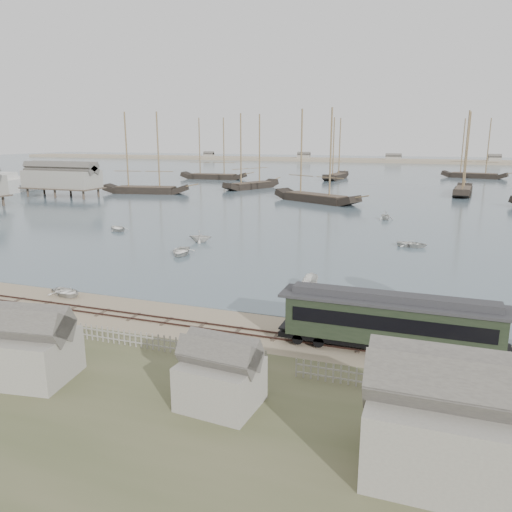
% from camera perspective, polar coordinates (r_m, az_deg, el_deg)
% --- Properties ---
extents(ground, '(600.00, 600.00, 0.00)m').
position_cam_1_polar(ground, '(39.02, 0.34, -7.76)').
color(ground, gray).
rests_on(ground, ground).
extents(harbor_water, '(600.00, 336.00, 0.06)m').
position_cam_1_polar(harbor_water, '(205.15, 16.41, 9.10)').
color(harbor_water, '#475B66').
rests_on(harbor_water, ground).
extents(rail_track, '(120.00, 1.80, 0.16)m').
position_cam_1_polar(rail_track, '(37.26, -0.69, -8.75)').
color(rail_track, '#39241F').
rests_on(rail_track, ground).
extents(picket_fence_west, '(19.00, 0.10, 1.20)m').
position_cam_1_polar(picket_fence_west, '(35.90, -13.48, -10.11)').
color(picket_fence_west, gray).
rests_on(picket_fence_west, ground).
extents(picket_fence_east, '(15.00, 0.10, 1.20)m').
position_cam_1_polar(picket_fence_east, '(30.35, 18.90, -15.11)').
color(picket_fence_east, gray).
rests_on(picket_fence_east, ground).
extents(shed_left, '(5.00, 4.00, 4.10)m').
position_cam_1_polar(shed_left, '(33.74, -24.30, -12.60)').
color(shed_left, gray).
rests_on(shed_left, ground).
extents(shed_mid, '(4.00, 3.50, 3.60)m').
position_cam_1_polar(shed_mid, '(28.27, -4.04, -16.61)').
color(shed_mid, gray).
rests_on(shed_mid, ground).
extents(shed_right, '(6.00, 5.00, 5.10)m').
position_cam_1_polar(shed_right, '(24.81, 19.81, -22.25)').
color(shed_right, gray).
rests_on(shed_right, ground).
extents(far_spit, '(500.00, 20.00, 1.80)m').
position_cam_1_polar(far_spit, '(284.92, 17.43, 10.13)').
color(far_spit, tan).
rests_on(far_spit, ground).
extents(passenger_coach, '(14.85, 2.86, 3.61)m').
position_cam_1_polar(passenger_coach, '(34.51, 15.15, -7.14)').
color(passenger_coach, black).
rests_on(passenger_coach, ground).
extents(beached_dinghy, '(3.23, 3.91, 0.70)m').
position_cam_1_polar(beached_dinghy, '(48.64, -20.85, -3.87)').
color(beached_dinghy, silver).
rests_on(beached_dinghy, ground).
extents(rowboat_0, '(4.86, 4.01, 0.87)m').
position_cam_1_polar(rowboat_0, '(61.42, -8.57, 0.55)').
color(rowboat_0, silver).
rests_on(rowboat_0, harbor_water).
extents(rowboat_1, '(3.17, 3.51, 1.63)m').
position_cam_1_polar(rowboat_1, '(68.27, -6.39, 2.25)').
color(rowboat_1, silver).
rests_on(rowboat_1, harbor_water).
extents(rowboat_2, '(3.80, 1.61, 1.44)m').
position_cam_1_polar(rowboat_2, '(46.39, 6.07, -3.31)').
color(rowboat_2, silver).
rests_on(rowboat_2, harbor_water).
extents(rowboat_3, '(3.09, 4.08, 0.79)m').
position_cam_1_polar(rowboat_3, '(68.13, 17.42, 1.32)').
color(rowboat_3, silver).
rests_on(rowboat_3, harbor_water).
extents(rowboat_6, '(4.38, 4.64, 0.78)m').
position_cam_1_polar(rowboat_6, '(79.32, -15.57, 3.11)').
color(rowboat_6, silver).
rests_on(rowboat_6, harbor_water).
extents(rowboat_7, '(3.85, 3.74, 1.54)m').
position_cam_1_polar(rowboat_7, '(88.92, 14.61, 4.51)').
color(rowboat_7, silver).
rests_on(rowboat_7, harbor_water).
extents(schooner_0, '(21.74, 8.94, 20.00)m').
position_cam_1_polar(schooner_0, '(128.72, -12.69, 11.43)').
color(schooner_0, black).
rests_on(schooner_0, harbor_water).
extents(schooner_1, '(11.60, 18.42, 20.00)m').
position_cam_1_polar(schooner_1, '(137.02, -0.54, 11.87)').
color(schooner_1, black).
rests_on(schooner_1, harbor_water).
extents(schooner_2, '(21.25, 14.33, 20.00)m').
position_cam_1_polar(schooner_2, '(109.72, 6.99, 11.34)').
color(schooner_2, black).
rests_on(schooner_2, harbor_water).
extents(schooner_3, '(5.96, 18.93, 20.00)m').
position_cam_1_polar(schooner_3, '(132.40, 22.92, 10.76)').
color(schooner_3, black).
rests_on(schooner_3, harbor_water).
extents(schooner_6, '(22.44, 6.43, 20.00)m').
position_cam_1_polar(schooner_6, '(168.40, -4.96, 12.14)').
color(schooner_6, black).
rests_on(schooner_6, harbor_water).
extents(schooner_7, '(6.09, 19.23, 20.00)m').
position_cam_1_polar(schooner_7, '(169.43, 9.23, 12.03)').
color(schooner_7, black).
rests_on(schooner_7, harbor_water).
extents(schooner_8, '(21.49, 9.84, 20.00)m').
position_cam_1_polar(schooner_8, '(187.44, 23.90, 11.20)').
color(schooner_8, black).
rests_on(schooner_8, harbor_water).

